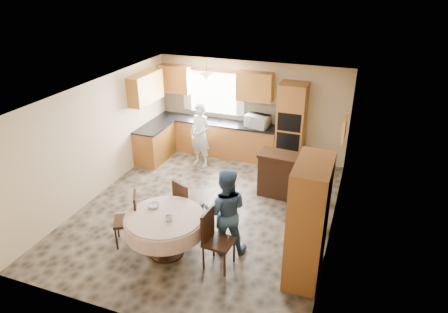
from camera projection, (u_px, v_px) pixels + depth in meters
floor at (207, 209)px, 8.33m from camera, size 5.00×6.00×0.01m
ceiling at (205, 93)px, 7.26m from camera, size 5.00×6.00×0.01m
wall_back at (250, 109)px, 10.34m from camera, size 5.00×0.02×2.50m
wall_front at (119, 246)px, 5.25m from camera, size 5.00×0.02×2.50m
wall_left at (99, 138)px, 8.58m from camera, size 0.02×6.00×2.50m
wall_right at (337, 176)px, 7.02m from camera, size 0.02×6.00×2.50m
window at (214, 93)px, 10.49m from camera, size 1.40×0.03×1.10m
curtain_left at (187, 89)px, 10.66m from camera, size 0.22×0.02×1.15m
curtain_right at (241, 94)px, 10.19m from camera, size 0.22×0.02×1.15m
base_cab_back at (216, 138)px, 10.70m from camera, size 3.30×0.60×0.88m
counter_back at (216, 122)px, 10.50m from camera, size 3.30×0.64×0.04m
base_cab_left at (155, 144)px, 10.36m from camera, size 0.60×1.20×0.88m
counter_left at (154, 127)px, 10.16m from camera, size 0.64×1.20×0.04m
backsplash at (220, 108)px, 10.63m from camera, size 3.30×0.02×0.55m
wall_cab_left at (175, 79)px, 10.56m from camera, size 0.85×0.33×0.72m
wall_cab_right at (255, 87)px, 9.87m from camera, size 0.90×0.33×0.72m
wall_cab_side at (146, 88)px, 9.77m from camera, size 0.33×1.20×0.72m
oven_tower at (291, 126)px, 9.80m from camera, size 0.66×0.62×2.12m
oven_upper at (289, 123)px, 9.45m from camera, size 0.56×0.01×0.45m
oven_lower at (288, 142)px, 9.67m from camera, size 0.56×0.01×0.45m
pendant at (207, 77)px, 9.86m from camera, size 0.36×0.36×0.18m
sideboard at (288, 178)px, 8.63m from camera, size 1.33×0.63×0.93m
space_heater at (315, 218)px, 7.56m from camera, size 0.43×0.33×0.54m
cupboard at (308, 222)px, 6.17m from camera, size 0.53×1.06×2.03m
dining_table at (165, 224)px, 6.81m from camera, size 1.37×1.37×0.78m
chair_left at (130, 216)px, 7.13m from camera, size 0.59×0.59×0.99m
chair_back at (185, 202)px, 7.55m from camera, size 0.57×0.57×1.00m
chair_right at (214, 236)px, 6.56m from camera, size 0.48×0.48×1.04m
framed_picture at (344, 130)px, 7.74m from camera, size 0.06×0.52×0.43m
microwave at (257, 121)px, 10.03m from camera, size 0.65×0.50×0.32m
person_sink at (200, 135)px, 9.88m from camera, size 0.68×0.54×1.63m
person_dining at (225, 211)px, 6.83m from camera, size 0.91×0.79×1.59m
bowl_sideboard at (278, 155)px, 8.50m from camera, size 0.28×0.28×0.05m
bottle_sideboard at (313, 156)px, 8.22m from camera, size 0.13×0.13×0.27m
cup_table at (169, 218)px, 6.58m from camera, size 0.14×0.14×0.10m
bowl_table at (154, 206)px, 6.96m from camera, size 0.24×0.24×0.06m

